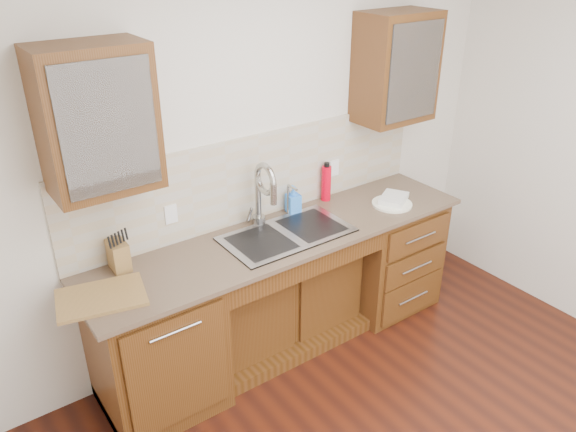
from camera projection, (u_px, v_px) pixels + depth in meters
wall_back at (253, 154)px, 3.72m from camera, size 4.00×0.10×2.70m
base_cabinet_left at (156, 345)px, 3.38m from camera, size 0.70×0.62×0.88m
base_cabinet_center at (277, 297)px, 3.98m from camera, size 1.20×0.44×0.70m
base_cabinet_right at (384, 252)px, 4.37m from camera, size 0.70×0.62×0.88m
countertop at (286, 236)px, 3.66m from camera, size 2.70×0.65×0.03m
backsplash at (259, 177)px, 3.74m from camera, size 2.70×0.02×0.59m
sink at (287, 246)px, 3.68m from camera, size 0.84×0.46×0.19m
faucet at (258, 197)px, 3.68m from camera, size 0.04×0.04×0.40m
filter_tap at (288, 198)px, 3.85m from camera, size 0.02×0.02×0.24m
upper_cabinet_left at (97, 120)px, 2.80m from camera, size 0.55×0.34×0.75m
upper_cabinet_right at (396, 67)px, 3.89m from camera, size 0.55×0.34×0.75m
outlet_left at (171, 214)px, 3.44m from camera, size 0.08×0.01×0.12m
outlet_right at (334, 168)px, 4.11m from camera, size 0.08×0.01×0.12m
soap_bottle at (293, 199)px, 3.89m from camera, size 0.10×0.10×0.20m
water_bottle at (326, 183)px, 4.06m from camera, size 0.09×0.09×0.26m
plate at (392, 204)px, 4.03m from camera, size 0.38×0.38×0.02m
dish_towel at (394, 198)px, 4.06m from camera, size 0.29×0.26×0.04m
knife_block at (119, 255)px, 3.23m from camera, size 0.10×0.16×0.17m
cutting_board at (101, 297)px, 3.00m from camera, size 0.52×0.41×0.02m
cup_left_a at (85, 132)px, 2.79m from camera, size 0.16×0.16×0.10m
cup_left_b at (123, 125)px, 2.89m from camera, size 0.11×0.11×0.10m
cup_right_a at (383, 77)px, 3.86m from camera, size 0.15×0.15×0.10m
cup_right_b at (400, 75)px, 3.94m from camera, size 0.11×0.11×0.08m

